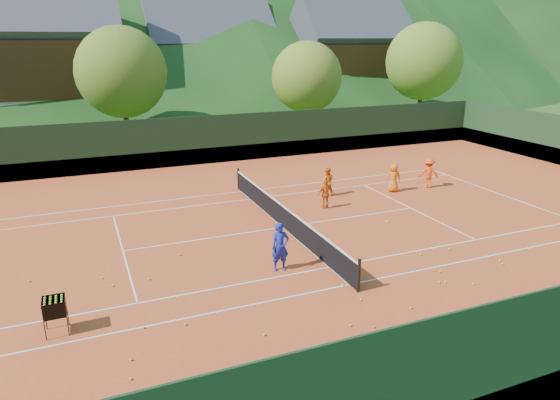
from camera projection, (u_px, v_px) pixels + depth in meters
name	position (u px, v px, depth m)	size (l,w,h in m)	color
ground	(283.00, 228.00, 20.67)	(400.00, 400.00, 0.00)	#294B17
clay_court	(283.00, 227.00, 20.67)	(40.00, 24.00, 0.02)	#C0461F
coach	(280.00, 247.00, 16.60)	(0.61, 0.40, 1.68)	#1827A1
student_a	(327.00, 182.00, 24.64)	(0.69, 0.54, 1.43)	orange
student_b	(326.00, 194.00, 22.79)	(0.80, 0.33, 1.36)	orange
student_c	(394.00, 178.00, 25.25)	(0.71, 0.47, 1.46)	orange
student_d	(429.00, 173.00, 25.93)	(1.01, 0.58, 1.57)	#F25415
tennis_ball_0	(343.00, 285.00, 15.76)	(0.07, 0.07, 0.07)	#BED824
tennis_ball_1	(131.00, 379.00, 11.40)	(0.07, 0.07, 0.07)	#BED824
tennis_ball_2	(372.00, 339.00, 12.92)	(0.07, 0.07, 0.07)	#BED824
tennis_ball_3	(388.00, 222.00, 21.20)	(0.07, 0.07, 0.07)	#BED824
tennis_ball_4	(361.00, 300.00, 14.86)	(0.07, 0.07, 0.07)	#BED824
tennis_ball_5	(421.00, 255.00, 17.97)	(0.07, 0.07, 0.07)	#BED824
tennis_ball_7	(350.00, 325.00, 13.53)	(0.07, 0.07, 0.07)	#BED824
tennis_ball_8	(417.00, 216.00, 21.82)	(0.07, 0.07, 0.07)	#BED824
tennis_ball_9	(374.00, 327.00, 13.45)	(0.07, 0.07, 0.07)	#BED824
tennis_ball_10	(101.00, 278.00, 16.20)	(0.07, 0.07, 0.07)	#BED824
tennis_ball_11	(149.00, 279.00, 16.13)	(0.07, 0.07, 0.07)	#BED824
tennis_ball_12	(439.00, 282.00, 15.94)	(0.07, 0.07, 0.07)	#BED824
tennis_ball_13	(144.00, 328.00, 13.42)	(0.07, 0.07, 0.07)	#BED824
tennis_ball_14	(131.00, 360.00, 12.08)	(0.07, 0.07, 0.07)	#BED824
tennis_ball_15	(186.00, 324.00, 13.58)	(0.07, 0.07, 0.07)	#BED824
tennis_ball_16	(445.00, 282.00, 15.94)	(0.07, 0.07, 0.07)	#BED824
tennis_ball_17	(411.00, 308.00, 14.41)	(0.07, 0.07, 0.07)	#BED824
tennis_ball_18	(29.00, 281.00, 16.00)	(0.07, 0.07, 0.07)	#BED824
tennis_ball_19	(503.00, 263.00, 17.26)	(0.07, 0.07, 0.07)	#BED824
tennis_ball_20	(180.00, 255.00, 17.94)	(0.07, 0.07, 0.07)	#BED824
tennis_ball_21	(440.00, 272.00, 16.64)	(0.07, 0.07, 0.07)	#BED824
tennis_ball_22	(280.00, 258.00, 17.67)	(0.07, 0.07, 0.07)	#BED824
tennis_ball_23	(473.00, 284.00, 15.81)	(0.07, 0.07, 0.07)	#BED824
tennis_ball_24	(450.00, 249.00, 18.44)	(0.07, 0.07, 0.07)	#BED824
tennis_ball_25	(264.00, 335.00, 13.10)	(0.07, 0.07, 0.07)	#BED824
tennis_ball_26	(387.00, 221.00, 21.26)	(0.07, 0.07, 0.07)	#BED824
tennis_ball_27	(113.00, 286.00, 15.71)	(0.07, 0.07, 0.07)	#BED824
tennis_ball_28	(500.00, 260.00, 17.49)	(0.07, 0.07, 0.07)	#BED824
court_lines	(283.00, 227.00, 20.66)	(23.83, 11.03, 0.00)	white
tennis_net	(283.00, 216.00, 20.51)	(0.10, 12.07, 1.10)	black
perimeter_fence	(283.00, 199.00, 20.28)	(40.40, 24.24, 3.00)	black
ball_hopper	(54.00, 308.00, 13.04)	(0.57, 0.57, 1.00)	black
chalet_left	(35.00, 61.00, 41.68)	(13.80, 9.93, 12.92)	beige
chalet_mid	(209.00, 64.00, 51.21)	(12.65, 8.82, 11.45)	beige
chalet_right	(348.00, 61.00, 52.68)	(11.50, 8.82, 11.91)	beige
tree_b	(122.00, 72.00, 35.21)	(6.40, 6.40, 8.40)	#3F2619
tree_c	(307.00, 77.00, 39.60)	(5.60, 5.60, 7.35)	#412B1A
tree_d	(424.00, 61.00, 44.54)	(6.80, 6.80, 8.93)	#412A1A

